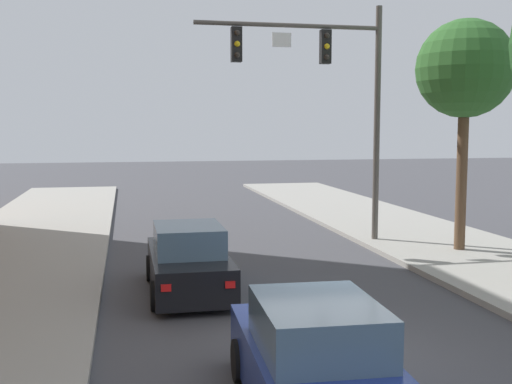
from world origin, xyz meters
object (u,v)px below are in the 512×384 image
car_lead_black (188,262)px  street_tree_second (465,71)px  traffic_signal_mast (328,80)px  car_following_blue (315,364)px

car_lead_black → street_tree_second: size_ratio=0.62×
traffic_signal_mast → street_tree_second: bearing=-31.7°
traffic_signal_mast → street_tree_second: size_ratio=1.10×
traffic_signal_mast → car_lead_black: bearing=-135.1°
traffic_signal_mast → car_lead_black: 8.37m
street_tree_second → car_following_blue: bearing=-128.5°
car_following_blue → street_tree_second: size_ratio=0.63×
car_following_blue → car_lead_black: bearing=98.8°
car_lead_black → car_following_blue: bearing=-81.2°
street_tree_second → traffic_signal_mast: bearing=148.3°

